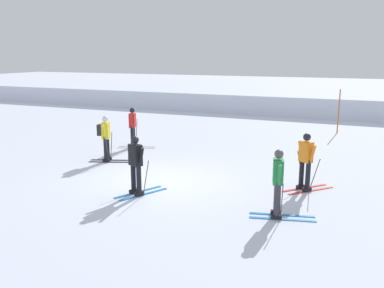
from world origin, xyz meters
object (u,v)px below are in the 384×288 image
(skier_orange, at_px, (306,160))
(skier_green, at_px, (278,182))
(skier_yellow, at_px, (105,136))
(skier_black, at_px, (136,164))
(skier_red, at_px, (133,126))
(trail_marker_pole, at_px, (339,112))

(skier_orange, bearing_deg, skier_green, -98.74)
(skier_yellow, bearing_deg, skier_black, -43.79)
(skier_black, height_order, skier_red, same)
(skier_black, distance_m, skier_red, 6.05)
(skier_red, bearing_deg, skier_green, -36.44)
(skier_black, bearing_deg, trail_marker_pole, 68.20)
(skier_green, height_order, skier_yellow, same)
(skier_black, distance_m, skier_orange, 4.89)
(skier_black, height_order, trail_marker_pole, trail_marker_pole)
(trail_marker_pole, bearing_deg, skier_orange, -92.22)
(skier_orange, xyz_separation_m, trail_marker_pole, (0.37, 9.61, 0.19))
(skier_orange, height_order, trail_marker_pole, trail_marker_pole)
(skier_yellow, distance_m, trail_marker_pole, 11.83)
(skier_green, distance_m, skier_orange, 2.35)
(skier_black, xyz_separation_m, skier_orange, (4.36, 2.21, -0.00))
(skier_black, xyz_separation_m, trail_marker_pole, (4.73, 11.83, 0.19))
(skier_green, bearing_deg, trail_marker_pole, 86.50)
(skier_orange, bearing_deg, trail_marker_pole, 87.78)
(skier_red, height_order, trail_marker_pole, trail_marker_pole)
(skier_black, height_order, skier_orange, same)
(skier_green, height_order, skier_red, same)
(skier_black, bearing_deg, skier_green, -1.62)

